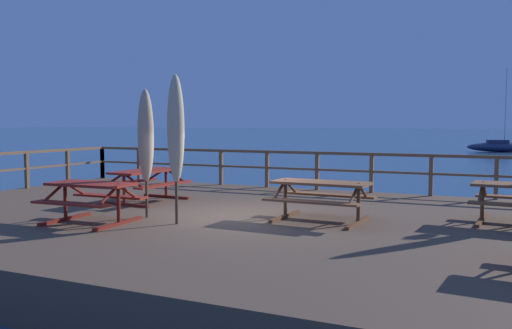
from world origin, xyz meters
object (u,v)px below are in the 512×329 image
Objects in this scene: patio_umbrella_short_front at (146,136)px; patio_umbrella_tall_front at (176,129)px; sailboat_distant at (501,146)px; picnic_table_mid_centre at (146,178)px; picnic_table_front_right at (321,192)px; picnic_table_front_left at (91,194)px.

patio_umbrella_tall_front is at bearing -20.68° from patio_umbrella_short_front.
sailboat_distant reaches higher than patio_umbrella_short_front.
picnic_table_mid_centre is at bearing 136.62° from patio_umbrella_tall_front.
patio_umbrella_tall_front is 0.36× the size of sailboat_distant.
picnic_table_mid_centre is at bearing 171.21° from picnic_table_front_right.
patio_umbrella_short_front is 1.02m from patio_umbrella_tall_front.
picnic_table_front_left is 0.22× the size of sailboat_distant.
patio_umbrella_tall_front reaches higher than patio_umbrella_short_front.
patio_umbrella_tall_front is (1.53, 0.58, 1.23)m from picnic_table_front_left.
picnic_table_mid_centre is 4.71m from picnic_table_front_right.
picnic_table_mid_centre is 0.77× the size of patio_umbrella_short_front.
picnic_table_mid_centre is 0.71× the size of patio_umbrella_tall_front.
picnic_table_front_left is at bearing -159.25° from patio_umbrella_tall_front.
picnic_table_mid_centre is at bearing 126.76° from patio_umbrella_short_front.
sailboat_distant reaches higher than picnic_table_front_right.
patio_umbrella_tall_front is at bearing -147.91° from picnic_table_front_right.
sailboat_distant is at bearing 82.34° from picnic_table_front_left.
picnic_table_front_left is 47.80m from sailboat_distant.
picnic_table_front_left is (-3.87, -2.05, -0.01)m from picnic_table_front_right.
sailboat_distant is (2.50, 45.32, -0.78)m from picnic_table_front_right.
picnic_table_front_right is (4.65, -0.72, -0.00)m from picnic_table_mid_centre.
picnic_table_front_right is 0.74× the size of patio_umbrella_short_front.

